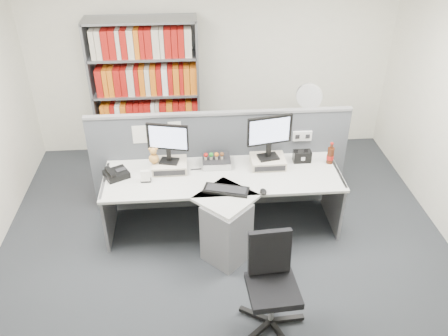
{
  "coord_description": "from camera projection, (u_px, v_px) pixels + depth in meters",
  "views": [
    {
      "loc": [
        -0.32,
        -3.41,
        3.54
      ],
      "look_at": [
        0.0,
        0.65,
        0.92
      ],
      "focal_mm": 37.4,
      "sensor_mm": 36.0,
      "label": 1
    }
  ],
  "objects": [
    {
      "name": "desk_fan",
      "position": [
        309.0,
        99.0,
        5.98
      ],
      "size": [
        0.32,
        0.21,
        0.56
      ],
      "color": "white",
      "rests_on": "filing_cabinet"
    },
    {
      "name": "desk_calendar",
      "position": [
        146.0,
        177.0,
        4.97
      ],
      "size": [
        0.11,
        0.08,
        0.13
      ],
      "color": "black",
      "rests_on": "desk"
    },
    {
      "name": "cola_bottle",
      "position": [
        330.0,
        155.0,
        5.26
      ],
      "size": [
        0.08,
        0.08,
        0.26
      ],
      "color": "#3F190A",
      "rests_on": "desk"
    },
    {
      "name": "mouse",
      "position": [
        263.0,
        192.0,
        4.8
      ],
      "size": [
        0.07,
        0.11,
        0.04
      ],
      "primitive_type": "ellipsoid",
      "color": "black",
      "rests_on": "desk"
    },
    {
      "name": "shelving_unit",
      "position": [
        147.0,
        95.0,
        6.26
      ],
      "size": [
        1.41,
        0.4,
        2.0
      ],
      "color": "gray",
      "rests_on": "ground"
    },
    {
      "name": "ground",
      "position": [
        229.0,
        277.0,
        4.8
      ],
      "size": [
        5.5,
        5.5,
        0.0
      ],
      "primitive_type": "plane",
      "color": "#32363B",
      "rests_on": "ground"
    },
    {
      "name": "desk_phone",
      "position": [
        116.0,
        174.0,
        5.05
      ],
      "size": [
        0.31,
        0.31,
        0.1
      ],
      "color": "black",
      "rests_on": "desk"
    },
    {
      "name": "room_shell",
      "position": [
        230.0,
        122.0,
        3.83
      ],
      "size": [
        5.04,
        5.54,
        2.72
      ],
      "color": "white",
      "rests_on": "ground"
    },
    {
      "name": "filing_cabinet",
      "position": [
        304.0,
        146.0,
        6.36
      ],
      "size": [
        0.45,
        0.61,
        0.7
      ],
      "color": "gray",
      "rests_on": "ground"
    },
    {
      "name": "monitor_riser_left",
      "position": [
        170.0,
        166.0,
        5.16
      ],
      "size": [
        0.38,
        0.31,
        0.1
      ],
      "color": "beige",
      "rests_on": "desk"
    },
    {
      "name": "desktop_pc",
      "position": [
        216.0,
        161.0,
        5.26
      ],
      "size": [
        0.31,
        0.28,
        0.08
      ],
      "color": "black",
      "rests_on": "desk"
    },
    {
      "name": "keyboard",
      "position": [
        226.0,
        190.0,
        4.84
      ],
      "size": [
        0.5,
        0.3,
        0.03
      ],
      "color": "black",
      "rests_on": "desk"
    },
    {
      "name": "office_chair",
      "position": [
        271.0,
        280.0,
        4.1
      ],
      "size": [
        0.59,
        0.61,
        0.92
      ],
      "color": "silver",
      "rests_on": "ground"
    },
    {
      "name": "plush_toy",
      "position": [
        154.0,
        157.0,
        5.07
      ],
      "size": [
        0.11,
        0.11,
        0.19
      ],
      "color": "#C38B41",
      "rests_on": "monitor_riser_left"
    },
    {
      "name": "monitor_right",
      "position": [
        269.0,
        134.0,
        5.05
      ],
      "size": [
        0.5,
        0.2,
        0.51
      ],
      "color": "black",
      "rests_on": "monitor_riser_right"
    },
    {
      "name": "monitor_left",
      "position": [
        168.0,
        140.0,
        4.99
      ],
      "size": [
        0.45,
        0.19,
        0.46
      ],
      "color": "black",
      "rests_on": "monitor_riser_left"
    },
    {
      "name": "speaker",
      "position": [
        302.0,
        156.0,
        5.3
      ],
      "size": [
        0.2,
        0.11,
        0.13
      ],
      "primitive_type": "cube",
      "color": "black",
      "rests_on": "desk"
    },
    {
      "name": "partition",
      "position": [
        220.0,
        160.0,
        5.5
      ],
      "size": [
        3.0,
        0.08,
        1.27
      ],
      "color": "#51555C",
      "rests_on": "ground"
    },
    {
      "name": "desk",
      "position": [
        224.0,
        207.0,
        5.05
      ],
      "size": [
        2.6,
        1.2,
        0.72
      ],
      "color": "beige",
      "rests_on": "ground"
    },
    {
      "name": "monitor_riser_right",
      "position": [
        268.0,
        162.0,
        5.24
      ],
      "size": [
        0.38,
        0.31,
        0.1
      ],
      "color": "beige",
      "rests_on": "desk"
    },
    {
      "name": "figurines",
      "position": [
        214.0,
        155.0,
        5.19
      ],
      "size": [
        0.23,
        0.05,
        0.09
      ],
      "color": "beige",
      "rests_on": "desktop_pc"
    }
  ]
}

